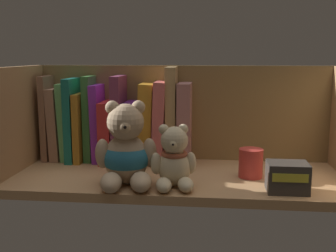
{
  "coord_description": "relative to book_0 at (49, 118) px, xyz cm",
  "views": [
    {
      "loc": [
        7.62,
        -92.24,
        29.73
      ],
      "look_at": [
        -2.26,
        0.0,
        13.56
      ],
      "focal_mm": 43.85,
      "sensor_mm": 36.0,
      "label": 1
    }
  ],
  "objects": [
    {
      "name": "shelf_board",
      "position": [
        35.56,
        -12.0,
        -12.13
      ],
      "size": [
        75.78,
        30.0,
        2.0
      ],
      "primitive_type": "cube",
      "color": "tan",
      "rests_on": "ground"
    },
    {
      "name": "shelf_back_panel",
      "position": [
        35.56,
        3.6,
        0.35
      ],
      "size": [
        78.18,
        1.2,
        26.96
      ],
      "primitive_type": "cube",
      "color": "olive",
      "rests_on": "ground"
    },
    {
      "name": "shelf_side_panel_left",
      "position": [
        -3.13,
        -12.0,
        0.35
      ],
      "size": [
        1.6,
        32.4,
        26.96
      ],
      "primitive_type": "cube",
      "color": "tan",
      "rests_on": "ground"
    },
    {
      "name": "book_0",
      "position": [
        0.0,
        0.0,
        0.0
      ],
      "size": [
        1.66,
        9.51,
        22.25
      ],
      "primitive_type": "cube",
      "color": "#876049",
      "rests_on": "shelf_board"
    },
    {
      "name": "book_1",
      "position": [
        2.36,
        -0.0,
        -1.65
      ],
      "size": [
        3.02,
        9.75,
        19.02
      ],
      "primitive_type": "cube",
      "rotation": [
        0.0,
        -0.03,
        0.0
      ],
      "color": "#9B7159",
      "rests_on": "shelf_board"
    },
    {
      "name": "book_2",
      "position": [
        4.83,
        0.0,
        -0.96
      ],
      "size": [
        2.69,
        9.1,
        20.38
      ],
      "primitive_type": "cube",
      "rotation": [
        0.0,
        -0.04,
        0.0
      ],
      "color": "#6FBF6D",
      "rests_on": "shelf_board"
    },
    {
      "name": "book_3",
      "position": [
        7.1,
        -0.0,
        -0.27
      ],
      "size": [
        2.0,
        13.2,
        21.72
      ],
      "primitive_type": "cube",
      "color": "#16675D",
      "rests_on": "shelf_board"
    },
    {
      "name": "book_4",
      "position": [
        9.27,
        -0.0,
        -2.2
      ],
      "size": [
        1.7,
        13.16,
        17.86
      ],
      "primitive_type": "cube",
      "color": "#A77222",
      "rests_on": "shelf_board"
    },
    {
      "name": "book_5",
      "position": [
        11.42,
        -0.0,
        0.0
      ],
      "size": [
        1.96,
        9.13,
        22.26
      ],
      "primitive_type": "cube",
      "color": "#387737",
      "rests_on": "shelf_board"
    },
    {
      "name": "book_6",
      "position": [
        13.76,
        -0.0,
        -1.09
      ],
      "size": [
        2.52,
        10.95,
        20.11
      ],
      "primitive_type": "cube",
      "rotation": [
        0.0,
        -0.02,
        0.0
      ],
      "color": "purple",
      "rests_on": "shelf_board"
    },
    {
      "name": "book_7",
      "position": [
        16.62,
        0.0,
        -3.19
      ],
      "size": [
        3.0,
        14.75,
        15.88
      ],
      "primitive_type": "cube",
      "color": "#B52727",
      "rests_on": "shelf_board"
    },
    {
      "name": "book_8",
      "position": [
        19.59,
        -0.0,
        0.1
      ],
      "size": [
        2.31,
        14.54,
        22.46
      ],
      "primitive_type": "cube",
      "color": "#71304F",
      "rests_on": "shelf_board"
    },
    {
      "name": "book_9",
      "position": [
        22.76,
        0.0,
        -3.21
      ],
      "size": [
        3.38,
        13.14,
        15.83
      ],
      "primitive_type": "cube",
      "color": "#561D71",
      "rests_on": "shelf_board"
    },
    {
      "name": "book_10",
      "position": [
        26.54,
        -0.0,
        -0.9
      ],
      "size": [
        4.29,
        10.75,
        20.56
      ],
      "primitive_type": "cube",
      "rotation": [
        0.0,
        0.04,
        0.0
      ],
      "color": "#C28323",
      "rests_on": "shelf_board"
    },
    {
      "name": "book_11",
      "position": [
        30.07,
        -0.0,
        -0.62
      ],
      "size": [
        3.69,
        12.5,
        21.12
      ],
      "primitive_type": "cube",
      "rotation": [
        0.0,
        0.04,
        0.0
      ],
      "color": "#CB5E5E",
      "rests_on": "shelf_board"
    },
    {
      "name": "book_12",
      "position": [
        33.11,
        0.0,
        1.22
      ],
      "size": [
        2.86,
        10.86,
        24.73
      ],
      "primitive_type": "cube",
      "rotation": [
        0.0,
        -0.01,
        0.0
      ],
      "color": "tan",
      "rests_on": "shelf_board"
    },
    {
      "name": "book_13",
      "position": [
        36.39,
        -0.0,
        -0.76
      ],
      "size": [
        3.36,
        12.27,
        20.73
      ],
      "primitive_type": "cube",
      "color": "#A56B6B",
      "rests_on": "shelf_board"
    },
    {
      "name": "teddy_bear_larger",
      "position": [
        25.17,
        -20.41,
        -3.97
      ],
      "size": [
        13.52,
        14.46,
        18.22
      ],
      "color": "tan",
      "rests_on": "shelf_board"
    },
    {
      "name": "teddy_bear_smaller",
      "position": [
        35.43,
        -20.89,
        -5.4
      ],
      "size": [
        9.95,
        10.32,
        13.42
      ],
      "color": "beige",
      "rests_on": "shelf_board"
    },
    {
      "name": "pillar_candle",
      "position": [
        52.34,
        -12.2,
        -7.82
      ],
      "size": [
        5.48,
        5.48,
        6.62
      ],
      "primitive_type": "cylinder",
      "color": "#C63833",
      "rests_on": "shelf_board"
    },
    {
      "name": "small_product_box",
      "position": [
        58.85,
        -21.44,
        -8.08
      ],
      "size": [
        8.22,
        6.34,
        6.09
      ],
      "color": "#38332D",
      "rests_on": "shelf_board"
    }
  ]
}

